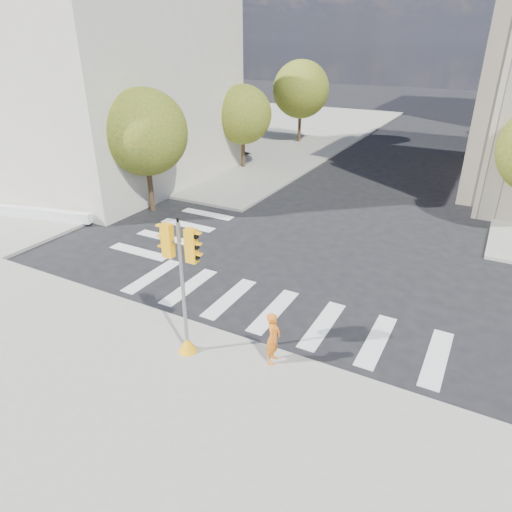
{
  "coord_description": "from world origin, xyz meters",
  "views": [
    {
      "loc": [
        5.75,
        -14.11,
        8.61
      ],
      "look_at": [
        -0.67,
        -2.24,
        2.1
      ],
      "focal_mm": 32.0,
      "sensor_mm": 36.0,
      "label": 1
    }
  ],
  "objects": [
    {
      "name": "ground",
      "position": [
        0.0,
        0.0,
        0.0
      ],
      "size": [
        160.0,
        160.0,
        0.0
      ],
      "primitive_type": "plane",
      "color": "black",
      "rests_on": "ground"
    },
    {
      "name": "sidewalk_far_left",
      "position": [
        -20.0,
        26.0,
        0.07
      ],
      "size": [
        28.0,
        40.0,
        0.15
      ],
      "primitive_type": "cube",
      "color": "gray",
      "rests_on": "ground"
    },
    {
      "name": "classical_building",
      "position": [
        -20.0,
        8.0,
        6.44
      ],
      "size": [
        19.0,
        15.0,
        12.7
      ],
      "color": "beige",
      "rests_on": "ground"
    },
    {
      "name": "tree_lw_near",
      "position": [
        -10.5,
        4.0,
        4.2
      ],
      "size": [
        4.4,
        4.4,
        6.41
      ],
      "color": "#382616",
      "rests_on": "ground"
    },
    {
      "name": "tree_lw_mid",
      "position": [
        -10.5,
        14.0,
        3.76
      ],
      "size": [
        4.0,
        4.0,
        5.77
      ],
      "color": "#382616",
      "rests_on": "ground"
    },
    {
      "name": "tree_lw_far",
      "position": [
        -10.5,
        24.0,
        4.54
      ],
      "size": [
        4.8,
        4.8,
        6.95
      ],
      "color": "#382616",
      "rests_on": "ground"
    },
    {
      "name": "traffic_signal",
      "position": [
        -1.28,
        -5.39,
        1.93
      ],
      "size": [
        1.07,
        0.56,
        4.24
      ],
      "rotation": [
        0.0,
        0.0,
        0.04
      ],
      "color": "#FFA70D",
      "rests_on": "sidewalk_near"
    },
    {
      "name": "photographer",
      "position": [
        1.15,
        -4.6,
        0.95
      ],
      "size": [
        0.48,
        0.64,
        1.6
      ],
      "primitive_type": "imported",
      "rotation": [
        0.0,
        0.0,
        1.75
      ],
      "color": "orange",
      "rests_on": "sidewalk_near"
    },
    {
      "name": "planter_wall",
      "position": [
        -14.6,
        -0.01,
        0.4
      ],
      "size": [
        5.92,
        1.81,
        0.5
      ],
      "primitive_type": "cube",
      "rotation": [
        0.0,
        0.0,
        0.24
      ],
      "color": "silver",
      "rests_on": "sidewalk_left_near"
    }
  ]
}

